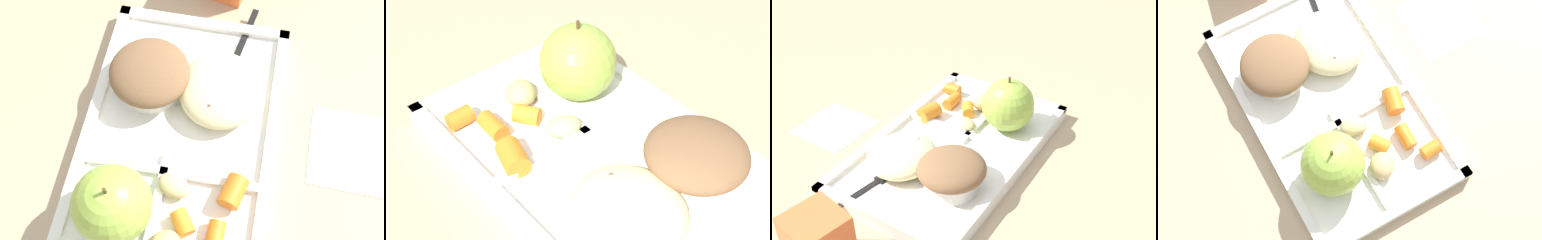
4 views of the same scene
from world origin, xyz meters
TOP-DOWN VIEW (x-y plane):
  - ground at (0.00, 0.00)m, footprint 6.00×6.00m
  - lunch_tray at (-0.00, 0.00)m, footprint 0.37×0.23m
  - green_apple at (-0.09, 0.05)m, footprint 0.08×0.08m
  - bran_muffin at (0.07, 0.05)m, footprint 0.10×0.10m
  - carrot_slice_diagonal at (-0.05, -0.07)m, footprint 0.04×0.03m
  - carrot_slice_small at (-0.09, -0.02)m, footprint 0.03×0.03m
  - carrot_slice_large at (-0.10, -0.06)m, footprint 0.03×0.02m
  - potato_chunk_wedge at (-0.05, -0.01)m, footprint 0.04×0.04m
  - egg_noodle_pile at (0.07, -0.04)m, footprint 0.11×0.10m
  - meatball_side at (0.09, -0.04)m, footprint 0.03×0.03m
  - meatball_front at (0.05, -0.03)m, footprint 0.03×0.03m
  - meatball_back at (0.05, -0.04)m, footprint 0.03×0.03m
  - meatball_center at (0.08, -0.06)m, footprint 0.03×0.03m
  - plastic_fork at (0.13, -0.05)m, footprint 0.15×0.04m
  - paper_napkin at (0.04, -0.21)m, footprint 0.10×0.10m

SIDE VIEW (x-z plane):
  - ground at x=0.00m, z-range 0.00..0.00m
  - paper_napkin at x=0.04m, z-range 0.00..0.00m
  - lunch_tray at x=0.00m, z-range 0.00..0.02m
  - plastic_fork at x=0.13m, z-range 0.01..0.02m
  - carrot_slice_large at x=-0.10m, z-range 0.02..0.03m
  - potato_chunk_wedge at x=-0.05m, z-range 0.02..0.03m
  - carrot_slice_small at x=-0.09m, z-range 0.02..0.03m
  - carrot_slice_diagonal at x=-0.05m, z-range 0.02..0.04m
  - meatball_back at x=0.05m, z-range 0.02..0.04m
  - meatball_side at x=0.09m, z-range 0.02..0.05m
  - meatball_front at x=0.05m, z-range 0.02..0.05m
  - meatball_center at x=0.08m, z-range 0.02..0.05m
  - egg_noodle_pile at x=0.07m, z-range 0.02..0.05m
  - bran_muffin at x=0.07m, z-range 0.02..0.07m
  - green_apple at x=-0.09m, z-range 0.01..0.10m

